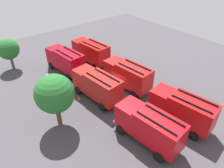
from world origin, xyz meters
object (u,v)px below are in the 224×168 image
fire_truck_3 (149,126)px  firefighter_2 (70,89)px  firefighter_0 (144,77)px  traffic_cone_1 (142,104)px  fire_truck_2 (91,51)px  tree_0 (55,94)px  firefighter_3 (165,122)px  tree_1 (8,49)px  fire_truck_1 (128,74)px  fire_truck_0 (182,108)px  fire_truck_4 (97,85)px  firefighter_1 (48,80)px  traffic_cone_2 (141,80)px  fire_truck_5 (65,60)px  traffic_cone_0 (79,98)px

fire_truck_3 → firefighter_2: size_ratio=4.29×
firefighter_0 → traffic_cone_1: size_ratio=2.72×
fire_truck_2 → tree_0: size_ratio=1.16×
firefighter_3 → tree_1: (24.00, 8.59, 2.50)m
fire_truck_2 → tree_1: tree_1 is taller
tree_1 → fire_truck_1: bearing=-145.3°
fire_truck_1 → tree_1: tree_1 is taller
firefighter_0 → firefighter_2: 10.50m
firefighter_2 → firefighter_3: bearing=-177.4°
fire_truck_3 → firefighter_3: (0.02, -2.68, -1.23)m
fire_truck_0 → tree_0: tree_0 is taller
firefighter_3 → firefighter_0: bearing=112.5°
fire_truck_4 → firefighter_3: bearing=-170.2°
fire_truck_1 → firefighter_1: size_ratio=4.04×
tree_0 → fire_truck_4: bearing=-78.7°
firefighter_2 → tree_1: (12.15, 3.71, 2.45)m
tree_0 → traffic_cone_2: (0.46, -13.26, -3.94)m
firefighter_2 → tree_0: tree_0 is taller
firefighter_2 → traffic_cone_1: 9.64m
fire_truck_3 → tree_1: tree_1 is taller
firefighter_1 → firefighter_2: bearing=24.4°
firefighter_1 → firefighter_3: size_ratio=1.11×
fire_truck_3 → traffic_cone_2: size_ratio=10.74×
fire_truck_5 → tree_1: (6.39, 6.22, 1.27)m
traffic_cone_1 → fire_truck_0: bearing=-165.9°
fire_truck_1 → firefighter_2: size_ratio=4.28×
fire_truck_4 → firefighter_1: bearing=22.8°
tree_0 → traffic_cone_2: size_ratio=9.21×
fire_truck_1 → fire_truck_4: size_ratio=1.00×
firefighter_3 → tree_0: bearing=-167.9°
firefighter_0 → traffic_cone_0: 9.73m
tree_1 → traffic_cone_1: tree_1 is taller
fire_truck_0 → traffic_cone_1: (4.60, 1.16, -1.82)m
fire_truck_0 → firefighter_2: (12.32, 6.89, -1.18)m
fire_truck_1 → fire_truck_2: (9.27, -0.20, 0.00)m
fire_truck_0 → firefighter_2: fire_truck_0 is taller
fire_truck_5 → traffic_cone_0: 7.85m
fire_truck_0 → traffic_cone_1: bearing=5.5°
fire_truck_1 → traffic_cone_1: (-4.30, 1.33, -1.82)m
fire_truck_2 → tree_0: bearing=126.4°
fire_truck_4 → fire_truck_2: bearing=-35.2°
traffic_cone_1 → fire_truck_5: bearing=13.4°
fire_truck_1 → fire_truck_2: same height
fire_truck_2 → fire_truck_5: (-0.10, 4.75, 0.00)m
fire_truck_0 → fire_truck_4: bearing=17.0°
firefighter_1 → traffic_cone_2: bearing=60.7°
fire_truck_0 → tree_0: size_ratio=1.18×
fire_truck_5 → tree_0: (-9.85, 6.21, 2.13)m
firefighter_3 → traffic_cone_2: bearing=114.6°
fire_truck_0 → traffic_cone_0: 12.77m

